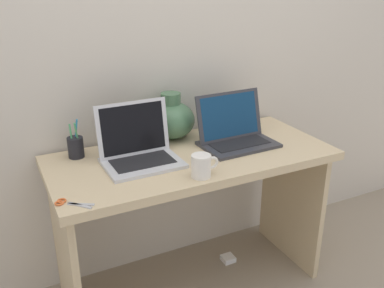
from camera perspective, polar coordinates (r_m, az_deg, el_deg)
name	(u,v)px	position (r m, az deg, el deg)	size (l,w,h in m)	color
ground_plane	(192,284)	(2.39, 0.00, -18.19)	(6.00, 6.00, 0.00)	gray
back_wall	(162,47)	(2.16, -4.07, 12.84)	(4.40, 0.04, 2.40)	beige
desk	(192,187)	(2.06, 0.00, -5.78)	(1.32, 0.59, 0.75)	#D1B78C
laptop_left	(138,147)	(1.91, -7.22, -0.35)	(0.34, 0.26, 0.26)	silver
laptop_right	(234,131)	(2.10, 5.66, 1.79)	(0.36, 0.25, 0.24)	#333338
green_vase	(171,119)	(2.15, -2.80, 3.35)	(0.24, 0.24, 0.23)	#47704C
coffee_mug	(202,166)	(1.75, 1.31, -2.93)	(0.12, 0.08, 0.10)	white
pen_cup	(76,147)	(2.01, -15.28, -0.37)	(0.07, 0.07, 0.18)	black
scissors	(68,203)	(1.64, -16.29, -7.57)	(0.13, 0.12, 0.01)	#B7B7BC
power_brick	(228,259)	(2.54, 4.83, -15.00)	(0.07, 0.07, 0.03)	white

